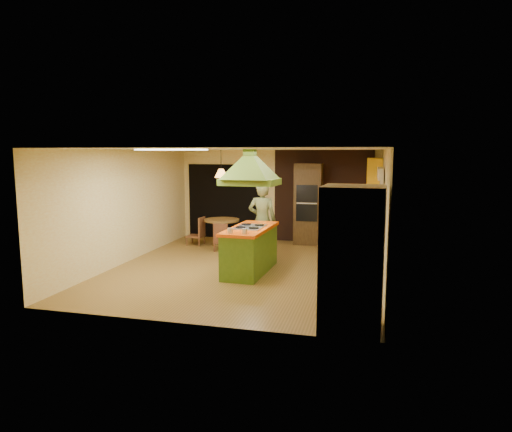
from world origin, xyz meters
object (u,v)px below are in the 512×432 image
(kitchen_island, at_px, (250,249))
(canister_large, at_px, (365,215))
(refrigerator, at_px, (352,259))
(man, at_px, (262,220))
(dining_table, at_px, (222,227))
(wall_oven, at_px, (308,204))

(kitchen_island, distance_m, canister_large, 2.90)
(refrigerator, bearing_deg, man, 122.04)
(refrigerator, distance_m, dining_table, 6.21)
(man, bearing_deg, dining_table, -42.69)
(kitchen_island, distance_m, man, 1.34)
(man, height_order, wall_oven, wall_oven)
(wall_oven, bearing_deg, man, -112.75)
(wall_oven, bearing_deg, kitchen_island, -103.39)
(man, bearing_deg, canister_large, -171.31)
(kitchen_island, relative_size, wall_oven, 0.88)
(kitchen_island, relative_size, canister_large, 8.80)
(man, distance_m, canister_large, 2.35)
(man, xyz_separation_m, dining_table, (-1.37, 1.15, -0.39))
(kitchen_island, bearing_deg, man, 94.70)
(refrigerator, bearing_deg, kitchen_island, 131.85)
(refrigerator, bearing_deg, canister_large, 91.42)
(man, relative_size, canister_large, 8.23)
(dining_table, bearing_deg, wall_oven, 19.94)
(man, height_order, dining_table, man)
(man, relative_size, refrigerator, 0.88)
(wall_oven, bearing_deg, dining_table, -160.30)
(wall_oven, height_order, dining_table, wall_oven)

